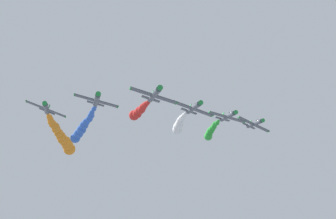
% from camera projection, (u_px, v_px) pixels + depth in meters
% --- Properties ---
extents(airplane_lead, '(9.31, 10.35, 3.26)m').
position_uv_depth(airplane_lead, '(154.00, 94.00, 83.40)').
color(airplane_lead, '#474C56').
extents(smoke_trail_lead, '(2.98, 13.33, 2.58)m').
position_uv_depth(smoke_trail_lead, '(138.00, 112.00, 97.98)').
color(smoke_trail_lead, red).
extents(airplane_left_inner, '(9.22, 10.35, 3.42)m').
position_uv_depth(airplane_left_inner, '(194.00, 108.00, 95.60)').
color(airplane_left_inner, '#474C56').
extents(smoke_trail_left_inner, '(3.06, 15.38, 3.43)m').
position_uv_depth(smoke_trail_left_inner, '(179.00, 125.00, 111.79)').
color(smoke_trail_left_inner, white).
extents(airplane_right_inner, '(9.38, 10.35, 3.12)m').
position_uv_depth(airplane_right_inner, '(97.00, 100.00, 91.36)').
color(airplane_right_inner, '#474C56').
extents(smoke_trail_right_inner, '(5.63, 21.39, 6.37)m').
position_uv_depth(smoke_trail_right_inner, '(82.00, 129.00, 111.27)').
color(smoke_trail_right_inner, blue).
extents(airplane_left_outer, '(9.39, 10.35, 3.11)m').
position_uv_depth(airplane_left_outer, '(228.00, 116.00, 107.80)').
color(airplane_left_outer, '#474C56').
extents(smoke_trail_left_outer, '(2.61, 13.56, 4.07)m').
position_uv_depth(smoke_trail_left_outer, '(211.00, 132.00, 122.46)').
color(smoke_trail_left_outer, green).
extents(airplane_right_outer, '(9.10, 10.35, 3.63)m').
position_uv_depth(airplane_right_outer, '(46.00, 108.00, 99.15)').
color(airplane_right_outer, '#474C56').
extents(smoke_trail_right_outer, '(7.49, 25.35, 8.24)m').
position_uv_depth(smoke_trail_right_outer, '(63.00, 139.00, 122.48)').
color(smoke_trail_right_outer, orange).
extents(airplane_trailing, '(8.92, 10.35, 4.11)m').
position_uv_depth(airplane_trailing, '(255.00, 124.00, 119.89)').
color(airplane_trailing, '#474C56').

